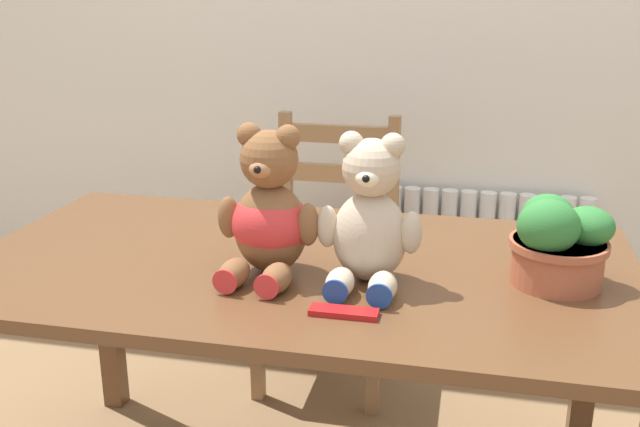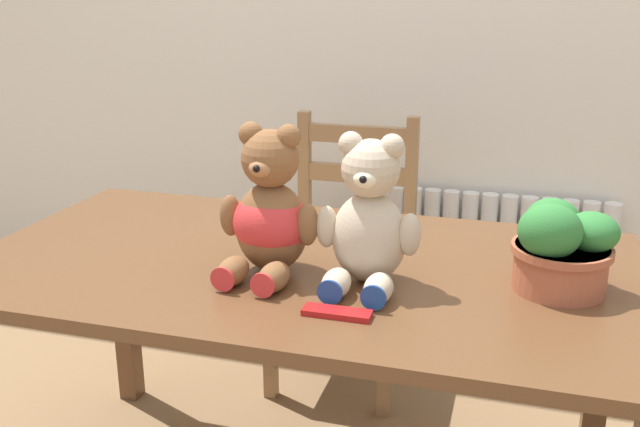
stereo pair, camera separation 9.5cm
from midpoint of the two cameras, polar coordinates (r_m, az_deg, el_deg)
name	(u,v)px [view 2 (the right image)]	position (r m, az deg, el deg)	size (l,w,h in m)	color
radiator	(494,278)	(2.78, 14.69, -5.02)	(0.84, 0.10, 0.59)	white
dining_table	(301,294)	(1.68, 0.07, -6.52)	(1.54, 0.84, 0.71)	brown
wooden_chair_behind	(346,254)	(2.44, 3.21, -3.24)	(0.42, 0.42, 0.90)	#997047
teddy_bear_left	(270,214)	(1.55, -2.28, -0.08)	(0.23, 0.24, 0.33)	brown
teddy_bear_right	(368,221)	(1.49, 5.72, -0.61)	(0.22, 0.22, 0.32)	beige
potted_plant	(561,248)	(1.56, 20.40, -2.65)	(0.21, 0.21, 0.20)	#B25B3D
chocolate_bar	(337,313)	(1.38, 3.35, -7.96)	(0.13, 0.04, 0.01)	red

